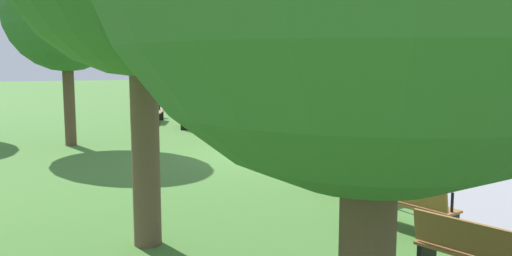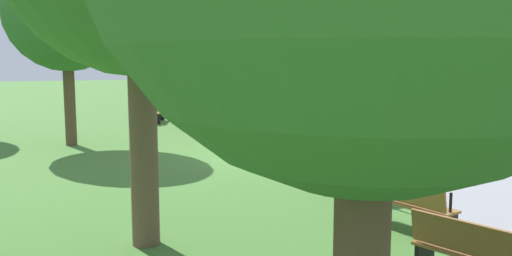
{
  "view_description": "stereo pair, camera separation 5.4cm",
  "coord_description": "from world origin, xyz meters",
  "views": [
    {
      "loc": [
        13.49,
        -6.19,
        2.69
      ],
      "look_at": [
        -0.0,
        -0.64,
        0.8
      ],
      "focal_mm": 36.89,
      "sensor_mm": 36.0,
      "label": 1
    },
    {
      "loc": [
        13.51,
        -6.14,
        2.69
      ],
      "look_at": [
        -0.0,
        -0.64,
        0.8
      ],
      "focal_mm": 36.89,
      "sensor_mm": 36.0,
      "label": 2
    }
  ],
  "objects": [
    {
      "name": "ground_plane",
      "position": [
        0.0,
        0.0,
        0.0
      ],
      "size": [
        120.0,
        120.0,
        0.0
      ],
      "primitive_type": "plane",
      "color": "#477A33"
    },
    {
      "name": "kiosk",
      "position": [
        -5.15,
        7.3,
        1.61
      ],
      "size": [
        3.22,
        2.84,
        3.14
      ],
      "rotation": [
        0.0,
        0.0,
        -0.11
      ],
      "color": "brown",
      "rests_on": "ground"
    },
    {
      "name": "path_paving",
      "position": [
        0.0,
        2.47,
        0.0
      ],
      "size": [
        32.95,
        5.01,
        0.01
      ],
      "primitive_type": "cube",
      "color": "#939399",
      "rests_on": "ground"
    },
    {
      "name": "bench_1",
      "position": [
        -6.93,
        -0.93,
        0.47
      ],
      "size": [
        1.7,
        0.86,
        0.89
      ],
      "rotation": [
        0.0,
        0.0,
        -0.25
      ],
      "color": "#996633",
      "rests_on": "ground"
    },
    {
      "name": "bench_0",
      "position": [
        -9.16,
        -1.59,
        0.47
      ],
      "size": [
        1.69,
        0.98,
        0.89
      ],
      "rotation": [
        0.0,
        0.0,
        -0.33
      ],
      "color": "#996633",
      "rests_on": "ground"
    },
    {
      "name": "bench_7",
      "position": [
        6.93,
        -0.93,
        0.47
      ],
      "size": [
        1.7,
        0.86,
        0.89
      ],
      "rotation": [
        0.0,
        0.0,
        0.25
      ],
      "color": "#996633",
      "rests_on": "ground"
    },
    {
      "name": "bench_4",
      "position": [
        0.0,
        -0.07,
        0.47
      ],
      "size": [
        1.63,
        0.47,
        0.89
      ],
      "color": "#996633",
      "rests_on": "ground"
    },
    {
      "name": "trash_bin",
      "position": [
        -11.1,
        -1.19,
        0.4
      ],
      "size": [
        0.44,
        0.44,
        0.79
      ],
      "primitive_type": "cylinder",
      "color": "#2D512D",
      "rests_on": "ground"
    },
    {
      "name": "lamp_post",
      "position": [
        -1.16,
        1.03,
        2.87
      ],
      "size": [
        0.32,
        0.32,
        4.15
      ],
      "color": "black",
      "rests_on": "ground"
    },
    {
      "name": "bench_2",
      "position": [
        -4.65,
        -0.45,
        0.47
      ],
      "size": [
        1.68,
        0.73,
        0.89
      ],
      "rotation": [
        0.0,
        0.0,
        -0.17
      ],
      "color": "#996633",
      "rests_on": "ground"
    },
    {
      "name": "tree_3",
      "position": [
        -3.98,
        -5.35,
        4.18
      ],
      "size": [
        3.74,
        3.74,
        6.06
      ],
      "color": "brown",
      "rests_on": "ground"
    },
    {
      "name": "bench_6",
      "position": [
        4.65,
        -0.45,
        0.47
      ],
      "size": [
        1.68,
        0.73,
        0.89
      ],
      "rotation": [
        0.0,
        0.0,
        0.17
      ],
      "color": "#996633",
      "rests_on": "ground"
    },
    {
      "name": "person_seated",
      "position": [
        0.09,
        0.07,
        0.64
      ],
      "size": [
        0.32,
        0.52,
        1.2
      ],
      "color": "navy",
      "rests_on": "ground"
    },
    {
      "name": "bench_3",
      "position": [
        -2.33,
        -0.16,
        0.47
      ],
      "size": [
        1.66,
        0.61,
        0.89
      ],
      "rotation": [
        0.0,
        0.0,
        -0.08
      ],
      "color": "#996633",
      "rests_on": "ground"
    },
    {
      "name": "bench_5",
      "position": [
        2.33,
        -0.16,
        0.47
      ],
      "size": [
        1.66,
        0.61,
        0.89
      ],
      "rotation": [
        0.0,
        0.0,
        0.08
      ],
      "color": "#996633",
      "rests_on": "ground"
    }
  ]
}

